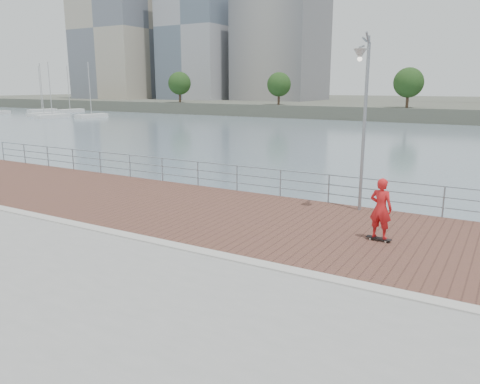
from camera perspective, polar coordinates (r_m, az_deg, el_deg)
The scene contains 10 objects.
water at distance 13.69m, azimuth -4.40°, elevation -15.25°, with size 400.00×400.00×0.00m, color slate.
seawall at distance 10.10m, azimuth -22.07°, elevation -20.85°, with size 40.00×24.00×2.00m, color gray.
brick_lane at distance 15.80m, azimuth 2.95°, elevation -3.44°, with size 40.00×6.80×0.02m, color brown.
curb at distance 12.86m, azimuth -4.56°, elevation -7.26°, with size 40.00×0.40×0.06m, color #B7B5AD.
guardrail at distance 18.63m, azimuth 7.82°, elevation 1.15°, with size 39.06×0.06×1.13m.
street_lamp at distance 16.57m, azimuth 14.72°, elevation 11.57°, with size 0.43×1.25×5.89m.
skateboard at distance 14.30m, azimuth 16.55°, elevation -5.43°, with size 0.74×0.28×0.08m.
skateboarder at distance 14.05m, azimuth 16.79°, elevation -1.92°, with size 0.65×0.42×1.78m, color red.
shoreline_trees at distance 88.62m, azimuth 19.48°, elevation 12.34°, with size 110.10×5.19×6.92m.
marina at distance 112.22m, azimuth -22.32°, elevation 8.95°, with size 28.65×22.63×10.82m.
Camera 1 is at (6.97, -9.86, 4.46)m, focal length 35.00 mm.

